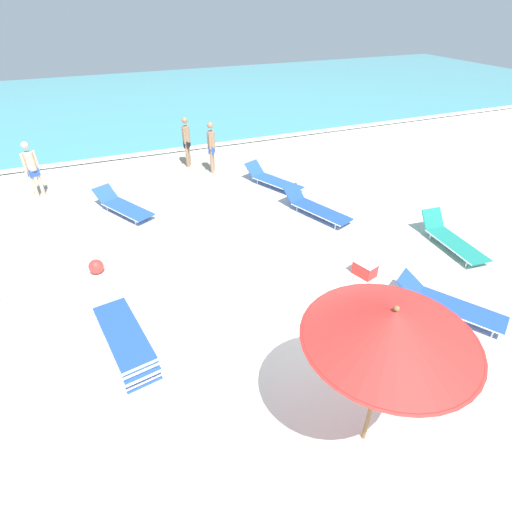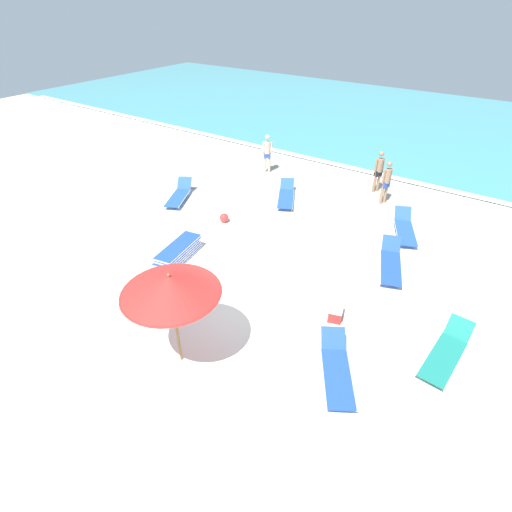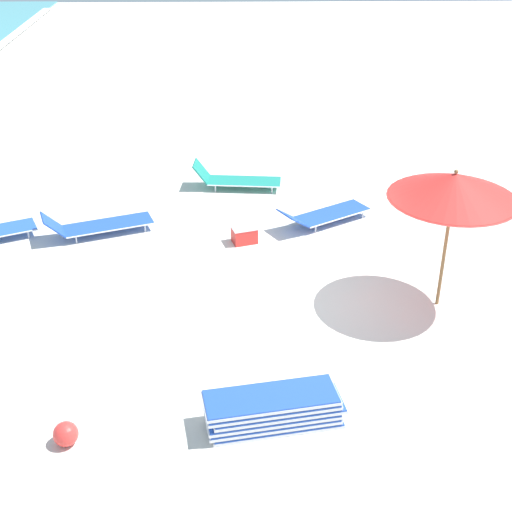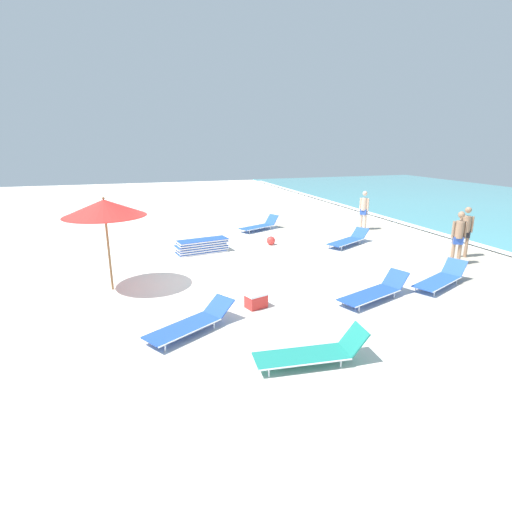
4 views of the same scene
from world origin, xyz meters
The scene contains 14 objects.
ground_plane centered at (0.00, 0.01, -0.08)m, with size 60.00×60.00×0.16m.
ocean_water centered at (0.00, 20.38, 0.03)m, with size 60.00×19.37×0.07m.
beach_umbrella centered at (-0.09, -2.48, 2.24)m, with size 2.12×2.12×2.53m.
lounger_stack centered at (-3.06, 0.52, 0.25)m, with size 0.94×2.01×0.49m.
sun_lounger_under_umbrella centered at (3.10, -0.82, 0.21)m, with size 1.61×2.11×0.50m.
sun_lounger_beside_umbrella centered at (2.71, 3.92, 0.21)m, with size 1.33×2.29×0.58m.
sun_lounger_near_water_right centered at (-2.44, 6.17, 0.21)m, with size 1.57×2.20×0.53m.
sun_lounger_mid_beach_solo centered at (5.02, 1.08, 0.22)m, with size 0.78×2.09×0.62m.
sun_lounger_mid_beach_pair_a centered at (2.40, 6.26, 0.22)m, with size 1.44×2.21×0.58m.
beachgoer_wading_adult centered at (-4.74, 8.24, 1.00)m, with size 0.40×0.31×1.76m.
beachgoer_shoreline_child centered at (0.26, 9.08, 1.00)m, with size 0.31×0.40×1.76m.
beachgoer_strolling_adult centered at (0.91, 8.16, 1.00)m, with size 0.30×0.41×1.76m.
beach_ball centered at (-3.39, 3.29, 0.17)m, with size 0.34×0.34×0.34m.
cooler_box centered at (2.28, 0.88, 0.19)m, with size 0.49×0.58×0.37m.
Camera 1 is at (-2.83, -5.01, 5.46)m, focal length 28.00 mm.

